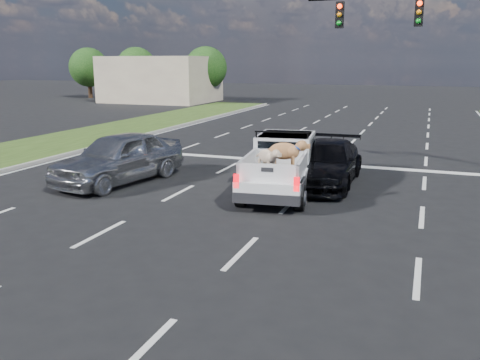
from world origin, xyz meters
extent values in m
plane|color=black|center=(0.00, 0.00, 0.00)|extent=(160.00, 160.00, 0.00)
cube|color=silver|center=(-5.25, 6.00, 0.01)|extent=(0.12, 60.00, 0.01)
cube|color=silver|center=(-1.75, 6.00, 0.01)|extent=(0.12, 60.00, 0.01)
cube|color=silver|center=(1.75, 6.00, 0.01)|extent=(0.12, 60.00, 0.01)
cube|color=silver|center=(5.25, 6.00, 0.01)|extent=(0.12, 60.00, 0.01)
cube|color=silver|center=(-8.80, 6.00, 0.01)|extent=(0.15, 60.00, 0.01)
cube|color=silver|center=(0.00, 10.00, 0.01)|extent=(17.00, 0.45, 0.01)
cube|color=gray|center=(-9.05, 6.00, 0.07)|extent=(0.15, 60.00, 0.14)
cube|color=black|center=(4.60, 10.50, 5.60)|extent=(0.30, 0.18, 0.95)
sphere|color=#FF2B07|center=(4.60, 10.39, 5.90)|extent=(0.18, 0.18, 0.18)
cube|color=black|center=(1.80, 10.50, 5.60)|extent=(0.30, 0.18, 0.95)
sphere|color=#FF2B07|center=(1.80, 10.39, 5.90)|extent=(0.18, 0.18, 0.18)
cube|color=beige|center=(-20.00, 36.00, 2.20)|extent=(10.00, 8.00, 4.40)
cylinder|color=#332114|center=(-30.00, 38.00, 1.08)|extent=(0.44, 0.44, 2.16)
sphere|color=#10340E|center=(-30.00, 38.00, 3.30)|extent=(4.20, 4.20, 4.20)
cylinder|color=#332114|center=(-24.00, 38.00, 1.08)|extent=(0.44, 0.44, 2.16)
sphere|color=#10340E|center=(-24.00, 38.00, 3.30)|extent=(4.20, 4.20, 4.20)
cylinder|color=#332114|center=(-16.00, 38.00, 1.08)|extent=(0.44, 0.44, 2.16)
sphere|color=#10340E|center=(-16.00, 38.00, 3.30)|extent=(4.20, 4.20, 4.20)
cylinder|color=black|center=(0.54, 3.29, 0.35)|extent=(0.35, 0.73, 0.70)
cylinder|color=black|center=(2.14, 3.50, 0.35)|extent=(0.35, 0.73, 0.70)
cylinder|color=black|center=(0.10, 6.68, 0.35)|extent=(0.35, 0.73, 0.70)
cylinder|color=black|center=(1.70, 6.88, 0.35)|extent=(0.35, 0.73, 0.70)
cube|color=silver|center=(1.11, 5.13, 0.61)|extent=(2.37, 5.08, 0.48)
cube|color=silver|center=(0.97, 6.28, 1.25)|extent=(1.96, 2.32, 0.79)
cube|color=black|center=(1.10, 5.24, 1.27)|extent=(1.42, 0.21, 0.57)
cylinder|color=black|center=(1.08, 5.36, 1.83)|extent=(1.65, 0.26, 0.05)
cube|color=black|center=(1.25, 4.06, 0.82)|extent=(1.93, 2.55, 0.06)
cube|color=silver|center=(0.48, 3.96, 1.09)|extent=(0.38, 2.34, 0.48)
cube|color=silver|center=(2.03, 4.16, 1.09)|extent=(0.38, 2.34, 0.48)
cube|color=silver|center=(1.40, 2.93, 1.09)|extent=(1.64, 0.29, 0.48)
cube|color=red|center=(0.65, 2.63, 0.88)|extent=(0.15, 0.07, 0.37)
cube|color=red|center=(2.20, 2.84, 0.88)|extent=(0.15, 0.07, 0.37)
cube|color=black|center=(1.42, 2.80, 0.44)|extent=(1.79, 0.50, 0.28)
imported|color=#A1A4A8|center=(-4.24, 4.64, 0.83)|extent=(2.91, 5.19, 1.67)
imported|color=black|center=(2.20, 6.73, 0.70)|extent=(2.01, 4.81, 1.39)
camera|label=1|loc=(5.21, -9.36, 3.91)|focal=38.00mm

